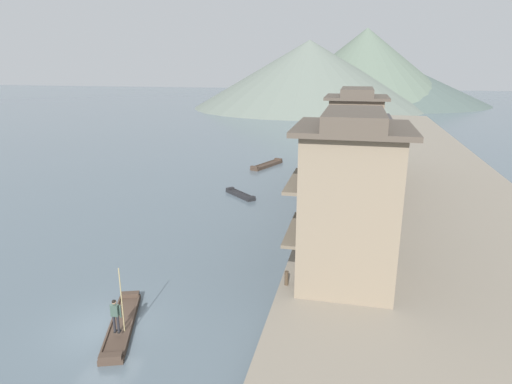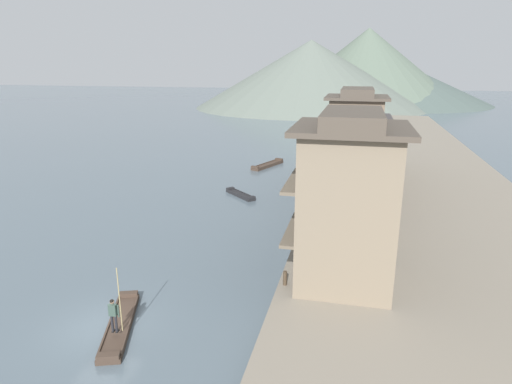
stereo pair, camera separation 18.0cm
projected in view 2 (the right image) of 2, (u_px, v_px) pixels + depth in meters
name	position (u px, v px, depth m)	size (l,w,h in m)	color
ground_plane	(104.00, 326.00, 20.17)	(400.00, 400.00, 0.00)	slate
riverbank_right	(410.00, 178.00, 44.53)	(18.00, 110.00, 0.79)	gray
boat_foreground_poled	(120.00, 325.00, 20.02)	(2.70, 5.32, 0.42)	#423328
boatman_person	(114.00, 312.00, 18.73)	(0.57, 0.27, 3.04)	black
boat_moored_nearest	(325.00, 139.00, 69.31)	(1.39, 5.89, 0.43)	#423328
boat_moored_second	(268.00, 165.00, 51.43)	(2.95, 5.50, 0.51)	#423328
boat_moored_third	(301.00, 181.00, 44.23)	(1.60, 4.04, 0.64)	#232326
boat_moored_far	(240.00, 195.00, 39.91)	(3.38, 3.20, 0.39)	#232326
house_waterfront_nearest	(347.00, 201.00, 21.62)	(5.73, 5.79, 8.74)	#7F705B
house_waterfront_second	(347.00, 192.00, 27.84)	(5.49, 6.53, 6.14)	gray
house_waterfront_tall	(352.00, 166.00, 34.73)	(5.82, 7.31, 6.14)	#75604C
house_waterfront_narrow	(355.00, 137.00, 40.38)	(5.79, 6.01, 8.74)	#75604C
house_waterfront_far	(359.00, 140.00, 46.82)	(6.69, 8.06, 6.14)	gray
mooring_post_dock_near	(285.00, 278.00, 22.21)	(0.20, 0.20, 0.75)	#473828
mooring_post_dock_mid	(301.00, 234.00, 27.84)	(0.20, 0.20, 0.82)	#473828
hill_far_west	(367.00, 66.00, 129.73)	(55.54, 55.54, 21.64)	#5B6B5B
hill_far_centre	(387.00, 80.00, 132.14)	(60.15, 60.15, 13.52)	#4C5B56
hill_far_east	(310.00, 74.00, 118.95)	(62.39, 62.39, 17.73)	slate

